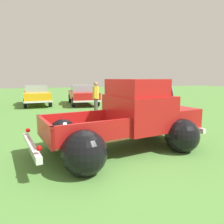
# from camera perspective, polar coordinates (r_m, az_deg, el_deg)

# --- Properties ---
(ground_plane) EXTENTS (80.00, 80.00, 0.00)m
(ground_plane) POSITION_cam_1_polar(r_m,az_deg,el_deg) (5.88, 1.73, -10.15)
(ground_plane) COLOR #548C3D
(vintage_pickup_truck) EXTENTS (4.85, 3.30, 1.96)m
(vintage_pickup_truck) POSITION_cam_1_polar(r_m,az_deg,el_deg) (5.88, 5.03, -2.53)
(vintage_pickup_truck) COLOR black
(vintage_pickup_truck) RESTS_ON ground
(show_car_0) EXTENTS (1.93, 4.42, 1.43)m
(show_car_0) POSITION_cam_1_polar(r_m,az_deg,el_deg) (16.36, -19.79, 4.54)
(show_car_0) COLOR black
(show_car_0) RESTS_ON ground
(show_car_1) EXTENTS (2.17, 4.51, 1.43)m
(show_car_1) POSITION_cam_1_polar(r_m,az_deg,el_deg) (15.96, -7.97, 4.89)
(show_car_1) COLOR black
(show_car_1) RESTS_ON ground
(spectator_0) EXTENTS (0.47, 0.50, 1.76)m
(spectator_0) POSITION_cam_1_polar(r_m,az_deg,el_deg) (11.38, -4.41, 4.41)
(spectator_0) COLOR #4C4742
(spectator_0) RESTS_ON ground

